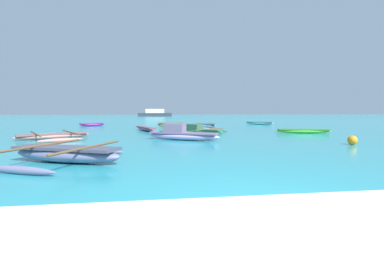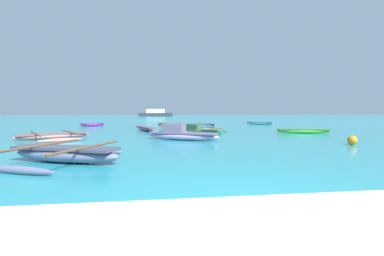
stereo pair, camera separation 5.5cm
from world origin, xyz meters
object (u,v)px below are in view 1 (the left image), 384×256
at_px(moored_boat_0, 304,131).
at_px(moored_boat_1, 92,124).
at_px(moored_boat_5, 199,130).
at_px(moored_boat_9, 204,126).
at_px(distant_ferry, 155,113).
at_px(moored_boat_2, 66,154).
at_px(moored_boat_3, 146,129).
at_px(moored_boat_6, 171,125).
at_px(mooring_buoy_0, 352,140).
at_px(moored_boat_8, 53,136).
at_px(moored_boat_4, 260,123).
at_px(moored_boat_7, 182,134).

relative_size(moored_boat_0, moored_boat_1, 1.48).
bearing_deg(moored_boat_5, moored_boat_9, 124.50).
bearing_deg(distant_ferry, moored_boat_2, -91.30).
distance_m(moored_boat_2, moored_boat_3, 12.49).
bearing_deg(moored_boat_9, moored_boat_3, -141.52).
xyz_separation_m(moored_boat_6, mooring_buoy_0, (7.55, -14.22, -0.03)).
distance_m(moored_boat_5, moored_boat_9, 4.64).
bearing_deg(mooring_buoy_0, moored_boat_5, 128.26).
distance_m(moored_boat_9, mooring_buoy_0, 12.92).
relative_size(moored_boat_1, moored_boat_8, 0.57).
bearing_deg(moored_boat_3, moored_boat_4, 100.35).
height_order(moored_boat_1, moored_boat_3, moored_boat_1).
relative_size(moored_boat_7, moored_boat_8, 0.85).
height_order(moored_boat_0, moored_boat_3, moored_boat_3).
height_order(moored_boat_2, moored_boat_7, moored_boat_7).
distance_m(moored_boat_0, moored_boat_4, 11.88).
xyz_separation_m(moored_boat_2, moored_boat_8, (-3.04, 6.99, -0.08)).
distance_m(moored_boat_5, distant_ferry, 62.13).
xyz_separation_m(moored_boat_4, distant_ferry, (-12.75, 51.66, 0.73)).
relative_size(moored_boat_2, distant_ferry, 0.37).
relative_size(moored_boat_0, moored_boat_3, 1.10).
height_order(moored_boat_1, moored_boat_4, moored_boat_4).
relative_size(moored_boat_4, distant_ferry, 0.29).
distance_m(moored_boat_2, moored_boat_5, 11.52).
height_order(moored_boat_0, moored_boat_7, moored_boat_7).
distance_m(moored_boat_5, moored_boat_8, 9.16).
relative_size(moored_boat_1, moored_boat_7, 0.66).
distance_m(moored_boat_3, moored_boat_4, 15.00).
height_order(moored_boat_6, distant_ferry, distant_ferry).
distance_m(moored_boat_0, distant_ferry, 64.41).
xyz_separation_m(moored_boat_9, mooring_buoy_0, (4.76, -12.02, -0.03)).
bearing_deg(mooring_buoy_0, moored_boat_4, 80.85).
xyz_separation_m(moored_boat_0, moored_boat_6, (-8.81, 8.13, 0.07)).
relative_size(moored_boat_0, moored_boat_6, 1.36).
bearing_deg(moored_boat_2, moored_boat_3, 104.57).
relative_size(moored_boat_6, moored_boat_8, 0.61).
bearing_deg(moored_boat_6, moored_boat_9, -26.76).
distance_m(moored_boat_4, moored_boat_9, 9.62).
relative_size(moored_boat_0, mooring_buoy_0, 8.95).
relative_size(moored_boat_1, moored_boat_2, 0.67).
height_order(moored_boat_5, distant_ferry, distant_ferry).
relative_size(moored_boat_5, mooring_buoy_0, 10.33).
bearing_deg(moored_boat_9, moored_boat_2, -99.97).
bearing_deg(moored_boat_1, moored_boat_4, -27.95).
distance_m(moored_boat_0, moored_boat_8, 15.90).
height_order(moored_boat_6, mooring_buoy_0, moored_boat_6).
bearing_deg(mooring_buoy_0, moored_boat_7, 158.66).
relative_size(moored_boat_6, moored_boat_7, 0.72).
bearing_deg(moored_boat_3, moored_boat_8, -63.54).
bearing_deg(moored_boat_7, mooring_buoy_0, 6.63).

